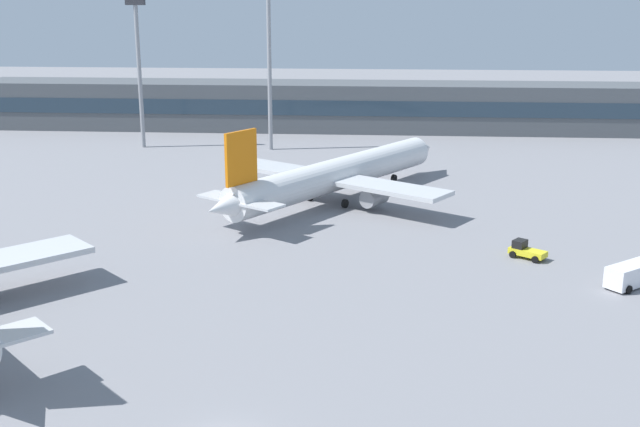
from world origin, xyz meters
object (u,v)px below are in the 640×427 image
service_van_white (631,275)px  floodlight_tower_east (139,62)px  floodlight_tower_west (269,47)px  airplane_mid (339,174)px  baggage_tug_yellow (526,250)px

service_van_white → floodlight_tower_east: floodlight_tower_east is taller
service_van_white → floodlight_tower_west: bearing=123.3°
airplane_mid → floodlight_tower_east: size_ratio=1.61×
service_van_white → baggage_tug_yellow: bearing=137.4°
baggage_tug_yellow → service_van_white: size_ratio=0.71×
airplane_mid → floodlight_tower_east: (-35.18, 33.85, 10.94)m
airplane_mid → service_van_white: size_ratio=7.50×
airplane_mid → baggage_tug_yellow: (19.66, -21.37, -2.64)m
service_van_white → floodlight_tower_east: bearing=135.1°
airplane_mid → floodlight_tower_west: bearing=111.6°
airplane_mid → floodlight_tower_east: 50.03m
floodlight_tower_east → baggage_tug_yellow: bearing=-45.2°
airplane_mid → floodlight_tower_east: floodlight_tower_east is taller
baggage_tug_yellow → floodlight_tower_east: 79.00m
floodlight_tower_west → floodlight_tower_east: bearing=178.7°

